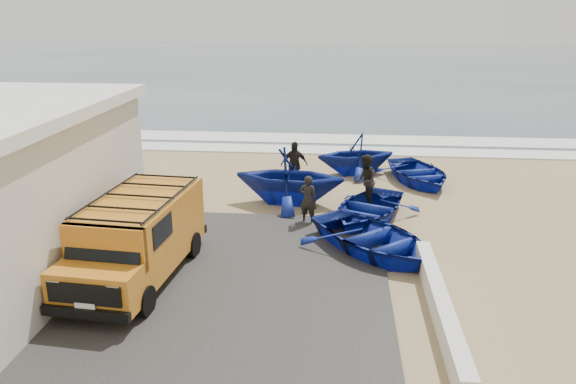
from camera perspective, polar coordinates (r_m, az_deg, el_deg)
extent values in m
plane|color=tan|center=(15.85, -4.90, -6.17)|extent=(160.00, 160.00, 0.00)
cube|color=#373432|center=(14.59, -14.15, -8.85)|extent=(12.00, 10.00, 0.05)
cube|color=#385166|center=(70.54, 3.22, 12.91)|extent=(180.00, 88.00, 0.01)
cube|color=white|center=(27.12, -0.49, 4.37)|extent=(180.00, 1.60, 0.06)
cube|color=white|center=(29.54, 0.00, 5.51)|extent=(180.00, 2.20, 0.04)
cube|color=black|center=(15.55, -18.50, 2.63)|extent=(0.08, 0.70, 0.90)
cube|color=silver|center=(13.03, 15.21, -11.17)|extent=(0.35, 6.00, 0.55)
cube|color=orange|center=(14.69, -14.57, -3.70)|extent=(2.26, 4.10, 1.67)
cube|color=orange|center=(12.89, -18.90, -9.19)|extent=(2.00, 1.07, 0.91)
cube|color=black|center=(12.93, -18.27, -5.07)|extent=(1.79, 0.49, 0.73)
cube|color=black|center=(12.48, -20.00, -9.73)|extent=(1.64, 0.22, 0.46)
cube|color=black|center=(12.66, -19.85, -11.54)|extent=(1.97, 0.31, 0.22)
cube|color=black|center=(14.34, -14.94, -0.37)|extent=(2.14, 3.79, 0.06)
cylinder|color=black|center=(13.83, -21.23, -9.64)|extent=(0.28, 0.73, 0.71)
cylinder|color=black|center=(16.30, -15.63, -4.75)|extent=(0.28, 0.73, 0.71)
cylinder|color=black|center=(13.03, -14.30, -10.69)|extent=(0.28, 0.73, 0.71)
cylinder|color=black|center=(15.63, -9.63, -5.32)|extent=(0.28, 0.73, 0.71)
imported|color=navy|center=(15.80, 8.69, -4.66)|extent=(5.09, 5.21, 0.88)
imported|color=navy|center=(18.21, 8.07, -1.64)|extent=(4.08, 4.64, 0.80)
imported|color=navy|center=(19.38, 0.15, 1.63)|extent=(4.04, 3.58, 1.98)
imported|color=navy|center=(22.45, 13.08, 1.92)|extent=(3.82, 4.56, 0.81)
imported|color=navy|center=(23.08, 6.90, 3.84)|extent=(3.90, 3.62, 1.69)
imported|color=black|center=(17.67, 2.05, -0.76)|extent=(0.65, 0.51, 1.56)
imported|color=black|center=(19.26, 7.86, 1.10)|extent=(0.69, 0.89, 1.83)
imported|color=black|center=(21.11, 0.61, 2.77)|extent=(1.14, 0.77, 1.80)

